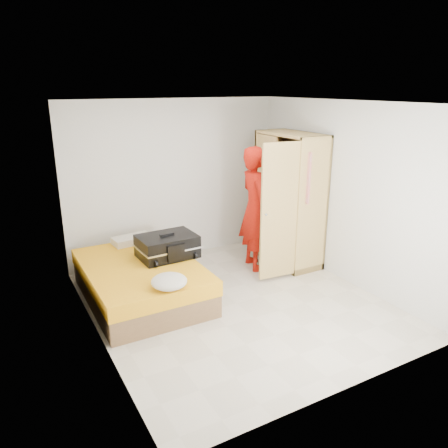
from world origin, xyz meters
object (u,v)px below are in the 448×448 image
bed (141,281)px  person (255,209)px  wardrobe (288,203)px  suitcase (167,246)px  round_cushion (169,281)px

bed → person: (1.94, 0.18, 0.71)m
wardrobe → suitcase: (-2.08, -0.02, -0.34)m
wardrobe → suitcase: 2.11m
wardrobe → person: size_ratio=1.09×
person → suitcase: size_ratio=2.36×
bed → wardrobe: bearing=2.1°
person → round_cushion: person is taller
person → suitcase: bearing=103.6°
bed → round_cushion: size_ratio=4.71×
round_cushion → wardrobe: bearing=21.2°
bed → person: 2.07m
suitcase → round_cushion: size_ratio=1.90×
wardrobe → bed: bearing=-177.9°
wardrobe → suitcase: wardrobe is taller
suitcase → round_cushion: 1.00m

